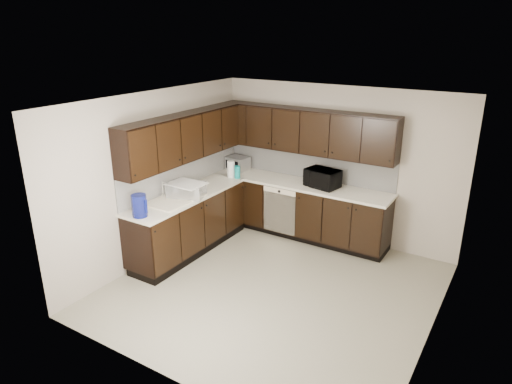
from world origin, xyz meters
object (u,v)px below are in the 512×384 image
toaster_oven (238,163)px  microwave (322,178)px  sink (174,204)px  storage_bin (187,190)px  blue_pitcher (139,206)px

toaster_oven → microwave: bearing=3.5°
microwave → sink: bearing=-122.1°
microwave → toaster_oven: (-1.66, 0.07, -0.03)m
sink → toaster_oven: bearing=92.2°
microwave → toaster_oven: 1.66m
storage_bin → blue_pitcher: (-0.04, -0.92, 0.05)m
sink → toaster_oven: size_ratio=2.21×
storage_bin → sink: bearing=-102.3°
sink → storage_bin: bearing=77.7°
sink → storage_bin: size_ratio=1.60×
microwave → blue_pitcher: 2.86m
sink → microwave: 2.33m
microwave → blue_pitcher: blue_pitcher is taller
sink → blue_pitcher: blue_pitcher is taller
toaster_oven → storage_bin: 1.55m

